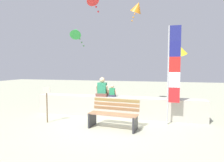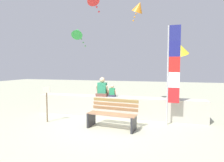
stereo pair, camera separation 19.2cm
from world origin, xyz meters
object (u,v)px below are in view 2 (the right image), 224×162
flag_banner (172,69)px  kite_yellow (181,49)px  kite_orange (139,7)px  person_adult (102,89)px  kite_green (77,32)px  park_bench (112,115)px  person_child (112,92)px  sign_post (47,101)px

flag_banner → kite_yellow: (0.47, 3.19, 0.89)m
kite_orange → person_adult: bearing=-110.2°
person_adult → kite_green: (-2.12, 2.24, 2.67)m
park_bench → kite_orange: kite_orange is taller
park_bench → person_child: 1.52m
park_bench → kite_green: (-2.92, 3.60, 3.32)m
sign_post → person_adult: bearing=41.2°
person_adult → person_child: person_adult is taller
person_child → sign_post: size_ratio=0.38×
kite_green → kite_orange: kite_orange is taller
park_bench → kite_green: size_ratio=1.36×
kite_orange → sign_post: 6.36m
flag_banner → kite_yellow: size_ratio=3.06×
person_adult → kite_yellow: kite_yellow is taller
person_adult → person_child: (0.40, 0.00, -0.11)m
person_child → kite_orange: kite_orange is taller
kite_yellow → person_adult: bearing=-139.1°
flag_banner → kite_yellow: 3.35m
kite_green → park_bench: bearing=-51.0°
park_bench → flag_banner: size_ratio=0.49×
person_child → sign_post: 2.39m
person_adult → kite_green: size_ratio=0.64×
park_bench → person_child: size_ratio=3.47×
person_child → kite_yellow: 4.12m
person_child → kite_orange: size_ratio=0.41×
person_adult → kite_yellow: bearing=40.9°
flag_banner → sign_post: 4.34m
sign_post → person_child: bearing=34.9°
kite_yellow → sign_post: (-4.58, -3.99, -2.01)m
person_adult → sign_post: (-1.55, -1.36, -0.33)m
person_child → kite_orange: bearing=77.6°
person_adult → kite_green: 4.09m
person_adult → kite_orange: 4.79m
kite_orange → kite_green: bearing=-171.4°
kite_green → kite_orange: (3.12, 0.47, 1.15)m
flag_banner → kite_orange: kite_orange is taller
person_adult → person_child: size_ratio=1.62×
kite_orange → sign_post: kite_orange is taller
kite_yellow → sign_post: kite_yellow is taller
person_adult → sign_post: person_adult is taller
person_adult → kite_green: kite_green is taller
kite_green → kite_yellow: (5.15, 0.38, -0.99)m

